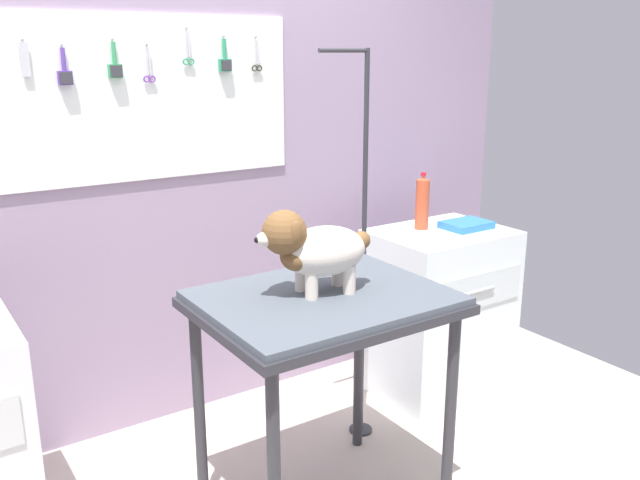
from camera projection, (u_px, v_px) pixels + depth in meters
name	position (u px, v px, depth m)	size (l,w,h in m)	color
rear_wall_panel	(181.00, 183.00, 3.18)	(4.00, 0.11, 2.30)	#99829E
grooming_table	(324.00, 319.00, 2.49)	(0.89, 0.70, 0.90)	#2D2D33
grooming_arm	(362.00, 266.00, 3.02)	(0.30, 0.11, 1.77)	#2D2D33
dog	(313.00, 248.00, 2.42)	(0.44, 0.25, 0.32)	beige
cabinet_right	(438.00, 311.00, 3.56)	(0.68, 0.54, 0.88)	white
soda_bottle	(422.00, 203.00, 3.45)	(0.07, 0.07, 0.29)	#BD492A
supply_tray	(466.00, 225.00, 3.49)	(0.24, 0.18, 0.04)	blue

